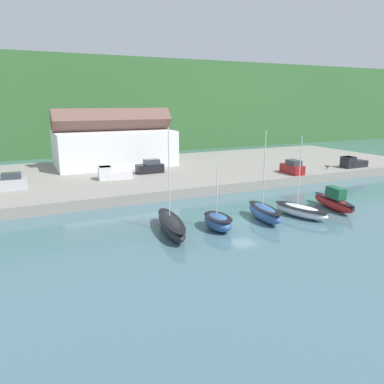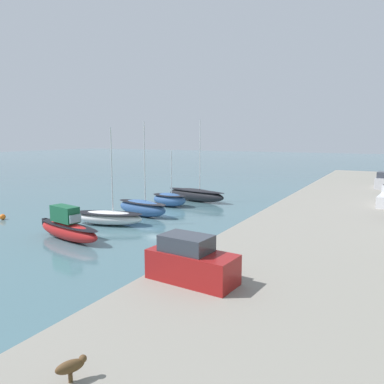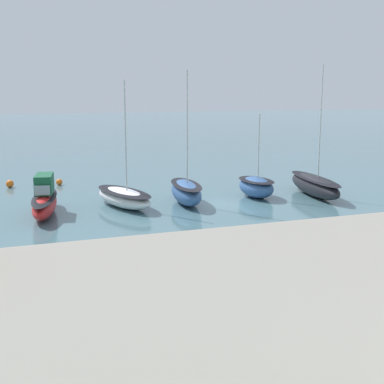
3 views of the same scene
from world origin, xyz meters
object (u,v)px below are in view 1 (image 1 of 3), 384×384
dog_on_quay (327,166)px  parked_car_2 (150,167)px  moored_boat_4 (334,201)px  pickup_truck_0 (352,163)px  moored_boat_3 (301,210)px  moored_boat_0 (171,225)px  moored_boat_1 (218,222)px  moored_boat_2 (264,213)px  pickup_truck_1 (112,173)px  parked_car_0 (292,168)px  parked_car_1 (10,183)px

dog_on_quay → parked_car_2: bearing=98.7°
moored_boat_4 → pickup_truck_0: pickup_truck_0 is taller
moored_boat_3 → pickup_truck_0: bearing=16.6°
moored_boat_0 → moored_boat_1: moored_boat_0 is taller
moored_boat_2 → moored_boat_4: 9.94m
moored_boat_3 → pickup_truck_0: moored_boat_3 is taller
moored_boat_0 → pickup_truck_1: moored_boat_0 is taller
moored_boat_1 → dog_on_quay: moored_boat_1 is taller
moored_boat_1 → parked_car_0: bearing=36.9°
moored_boat_2 → moored_boat_3: bearing=0.9°
moored_boat_0 → pickup_truck_1: 21.54m
parked_car_1 → moored_boat_2: bearing=-126.3°
moored_boat_0 → pickup_truck_0: moored_boat_0 is taller
moored_boat_0 → dog_on_quay: 36.80m
parked_car_0 → parked_car_2: bearing=157.8°
moored_boat_1 → moored_boat_4: bearing=4.6°
moored_boat_2 → parked_car_1: (-24.11, 21.08, 1.36)m
moored_boat_1 → dog_on_quay: bearing=30.1°
moored_boat_3 → parked_car_1: moored_boat_3 is taller
moored_boat_1 → parked_car_0: 26.00m
moored_boat_0 → pickup_truck_0: (39.00, 13.65, 1.30)m
parked_car_0 → parked_car_2: size_ratio=1.02×
moored_boat_1 → moored_boat_2: (5.85, 0.40, 0.06)m
parked_car_1 → pickup_truck_0: 53.16m
parked_car_2 → moored_boat_4: bearing=-151.3°
moored_boat_4 → dog_on_quay: size_ratio=8.69×
pickup_truck_0 → moored_boat_3: bearing=120.3°
moored_boat_1 → parked_car_0: size_ratio=1.47×
moored_boat_0 → parked_car_0: bearing=37.0°
moored_boat_0 → moored_boat_3: 14.92m
moored_boat_2 → moored_boat_3: (4.48, -0.53, -0.20)m
moored_boat_3 → parked_car_2: 26.28m
moored_boat_2 → parked_car_1: 32.05m
parked_car_0 → parked_car_2: (-19.81, 10.03, 0.00)m
parked_car_2 → moored_boat_2: bearing=-171.8°
moored_boat_1 → moored_boat_4: (15.78, 0.51, 0.14)m
moored_boat_0 → moored_boat_2: (10.39, -0.62, 0.04)m
moored_boat_0 → moored_boat_2: 10.41m
moored_boat_3 → moored_boat_4: size_ratio=1.19×
parked_car_0 → parked_car_1: 40.32m
parked_car_0 → pickup_truck_1: size_ratio=0.89×
parked_car_0 → pickup_truck_1: bearing=167.9°
moored_boat_2 → parked_car_2: (-4.19, 24.22, 1.36)m
moored_boat_1 → moored_boat_2: bearing=6.6°
pickup_truck_1 → dog_on_quay: bearing=-96.5°
moored_boat_1 → pickup_truck_0: bearing=25.8°
parked_car_0 → parked_car_2: same height
moored_boat_2 → parked_car_2: size_ratio=2.23×
moored_boat_0 → pickup_truck_1: size_ratio=2.05×
moored_boat_1 → parked_car_2: (1.66, 24.62, 1.42)m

